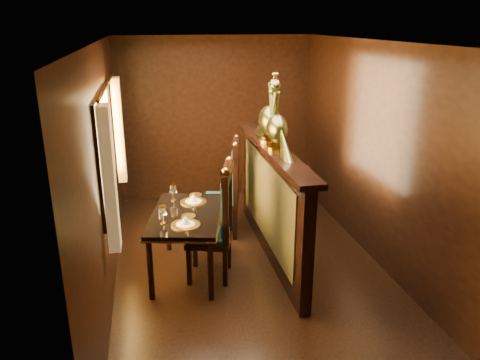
{
  "coord_description": "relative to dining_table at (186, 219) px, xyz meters",
  "views": [
    {
      "loc": [
        -1.05,
        -4.63,
        2.7
      ],
      "look_at": [
        -0.07,
        0.22,
        1.01
      ],
      "focal_mm": 35.0,
      "sensor_mm": 36.0,
      "label": 1
    }
  ],
  "objects": [
    {
      "name": "ground",
      "position": [
        0.7,
        -0.07,
        -0.65
      ],
      "size": [
        5.0,
        5.0,
        0.0
      ],
      "primitive_type": "plane",
      "color": "black",
      "rests_on": "ground"
    },
    {
      "name": "room_shell",
      "position": [
        0.62,
        -0.05,
        0.93
      ],
      "size": [
        3.04,
        5.04,
        2.52
      ],
      "color": "black",
      "rests_on": "ground"
    },
    {
      "name": "partition",
      "position": [
        1.02,
        0.23,
        0.06
      ],
      "size": [
        0.26,
        2.7,
        1.36
      ],
      "color": "black",
      "rests_on": "ground"
    },
    {
      "name": "dining_table",
      "position": [
        0.0,
        0.0,
        0.0
      ],
      "size": [
        0.99,
        1.36,
        0.92
      ],
      "rotation": [
        0.0,
        0.0,
        -0.21
      ],
      "color": "black",
      "rests_on": "ground"
    },
    {
      "name": "chair_left",
      "position": [
        0.36,
        -0.16,
        0.04
      ],
      "size": [
        0.59,
        0.61,
        1.33
      ],
      "rotation": [
        0.0,
        0.0,
        -0.27
      ],
      "color": "black",
      "rests_on": "ground"
    },
    {
      "name": "chair_right",
      "position": [
        0.65,
        0.92,
        0.03
      ],
      "size": [
        0.56,
        0.58,
        1.31
      ],
      "rotation": [
        0.0,
        0.0,
        -0.22
      ],
      "color": "black",
      "rests_on": "ground"
    },
    {
      "name": "peacock_left",
      "position": [
        1.03,
        0.08,
        1.07
      ],
      "size": [
        0.23,
        0.62,
        0.74
      ],
      "primitive_type": null,
      "color": "#1A502F",
      "rests_on": "partition"
    },
    {
      "name": "peacock_right",
      "position": [
        1.03,
        0.4,
        1.11
      ],
      "size": [
        0.26,
        0.69,
        0.82
      ],
      "primitive_type": null,
      "color": "#1A502F",
      "rests_on": "partition"
    }
  ]
}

